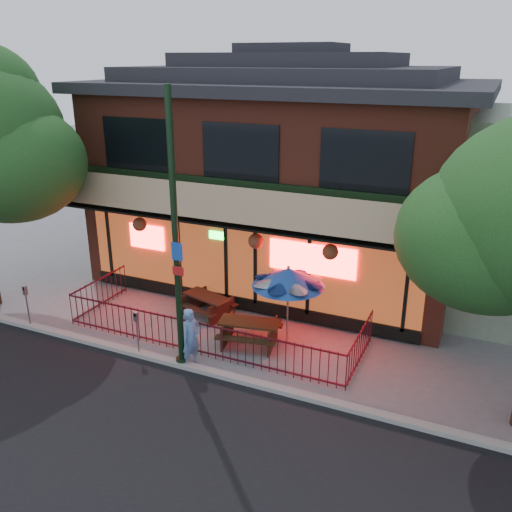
{
  "coord_description": "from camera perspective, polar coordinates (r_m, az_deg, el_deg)",
  "views": [
    {
      "loc": [
        6.81,
        -10.81,
        7.54
      ],
      "look_at": [
        1.03,
        2.0,
        2.37
      ],
      "focal_mm": 38.0,
      "sensor_mm": 36.0,
      "label": 1
    }
  ],
  "objects": [
    {
      "name": "street_light",
      "position": [
        13.19,
        -8.4,
        0.53
      ],
      "size": [
        0.43,
        0.32,
        7.0
      ],
      "color": "black",
      "rests_on": "ground"
    },
    {
      "name": "pedestrian",
      "position": [
        14.05,
        -6.83,
        -8.59
      ],
      "size": [
        0.54,
        0.68,
        1.62
      ],
      "primitive_type": "imported",
      "rotation": [
        0.0,
        0.0,
        1.29
      ],
      "color": "#5A7EB4",
      "rests_on": "ground"
    },
    {
      "name": "ground",
      "position": [
        14.83,
        -6.94,
        -10.51
      ],
      "size": [
        80.0,
        80.0,
        0.0
      ],
      "primitive_type": "plane",
      "color": "gray",
      "rests_on": "ground"
    },
    {
      "name": "parking_meter_near",
      "position": [
        14.73,
        -12.43,
        -7.23
      ],
      "size": [
        0.11,
        0.1,
        1.29
      ],
      "color": "gray",
      "rests_on": "ground"
    },
    {
      "name": "picnic_table_right",
      "position": [
        15.1,
        -0.67,
        -7.72
      ],
      "size": [
        1.89,
        1.58,
        0.71
      ],
      "color": "#332311",
      "rests_on": "ground"
    },
    {
      "name": "picnic_table_left",
      "position": [
        16.82,
        -5.15,
        -4.88
      ],
      "size": [
        1.81,
        1.56,
        0.66
      ],
      "color": "#381D14",
      "rests_on": "ground"
    },
    {
      "name": "parking_meter_far",
      "position": [
        17.17,
        -23.02,
        -4.24
      ],
      "size": [
        0.13,
        0.12,
        1.34
      ],
      "color": "gray",
      "rests_on": "ground"
    },
    {
      "name": "patio_fence",
      "position": [
        14.9,
        -6.04,
        -7.54
      ],
      "size": [
        8.44,
        2.62,
        1.0
      ],
      "color": "#450E1A",
      "rests_on": "ground"
    },
    {
      "name": "curb",
      "position": [
        14.44,
        -7.98,
        -11.21
      ],
      "size": [
        80.0,
        0.25,
        0.12
      ],
      "primitive_type": "cube",
      "color": "#999993",
      "rests_on": "ground"
    },
    {
      "name": "restaurant_building",
      "position": [
        19.47,
        3.48,
        10.06
      ],
      "size": [
        12.96,
        9.49,
        8.05
      ],
      "color": "maroon",
      "rests_on": "ground"
    },
    {
      "name": "patio_umbrella",
      "position": [
        14.68,
        3.42,
        -2.23
      ],
      "size": [
        2.0,
        1.99,
        2.28
      ],
      "color": "gray",
      "rests_on": "ground"
    }
  ]
}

